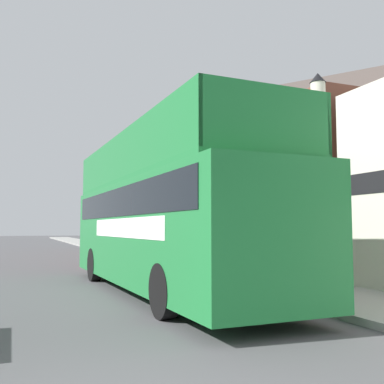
{
  "coord_description": "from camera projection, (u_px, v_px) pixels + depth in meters",
  "views": [
    {
      "loc": [
        -0.71,
        -3.0,
        1.68
      ],
      "look_at": [
        4.14,
        9.12,
        2.71
      ],
      "focal_mm": 42.0,
      "sensor_mm": 36.0,
      "label": 1
    }
  ],
  "objects": [
    {
      "name": "ground_plane",
      "position": [
        26.0,
        261.0,
        22.34
      ],
      "size": [
        144.0,
        144.0,
        0.0
      ],
      "primitive_type": "plane",
      "color": "#4C4C4F"
    },
    {
      "name": "brick_terrace_rear",
      "position": [
        229.0,
        175.0,
        25.48
      ],
      "size": [
        6.0,
        24.33,
        9.34
      ],
      "color": "brown",
      "rests_on": "ground_plane"
    },
    {
      "name": "lamp_post_nearest",
      "position": [
        319.0,
        142.0,
        9.7
      ],
      "size": [
        0.35,
        0.35,
        4.91
      ],
      "color": "black",
      "rests_on": "sidewalk"
    },
    {
      "name": "parked_car_ahead_of_bus",
      "position": [
        119.0,
        249.0,
        19.76
      ],
      "size": [
        2.06,
        4.51,
        1.5
      ],
      "rotation": [
        0.0,
        0.0,
        -0.05
      ],
      "color": "maroon",
      "rests_on": "ground_plane"
    },
    {
      "name": "sidewalk",
      "position": [
        165.0,
        260.0,
        21.89
      ],
      "size": [
        2.82,
        108.0,
        0.14
      ],
      "color": "#999993",
      "rests_on": "ground_plane"
    },
    {
      "name": "tour_bus",
      "position": [
        163.0,
        222.0,
        11.76
      ],
      "size": [
        2.86,
        10.74,
        4.02
      ],
      "rotation": [
        0.0,
        0.0,
        0.03
      ],
      "color": "#1E7A38",
      "rests_on": "ground_plane"
    },
    {
      "name": "lamp_post_second",
      "position": [
        168.0,
        178.0,
        18.52
      ],
      "size": [
        0.35,
        0.35,
        5.22
      ],
      "color": "black",
      "rests_on": "sidewalk"
    }
  ]
}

